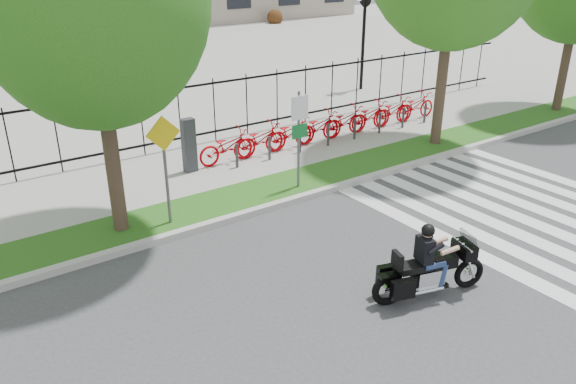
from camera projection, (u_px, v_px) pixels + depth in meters
ground at (395, 284)px, 10.63m from camera, size 120.00×120.00×0.00m
curb at (274, 206)px, 13.66m from camera, size 60.00×0.20×0.15m
grass_verge at (255, 194)px, 14.29m from camera, size 60.00×1.50×0.15m
sidewalk at (209, 166)px, 16.16m from camera, size 60.00×3.50×0.15m
plaza at (50, 69)px, 29.29m from camera, size 80.00×34.00×0.10m
crosswalk_stripes at (541, 218)px, 13.18m from camera, size 5.70×8.00×0.01m
iron_fence at (179, 116)px, 17.04m from camera, size 30.00×0.06×2.00m
lamp_post_right at (365, 16)px, 23.62m from camera, size 1.06×0.70×4.25m
bike_share_station at (330, 124)px, 18.03m from camera, size 9.99×0.86×1.50m
sign_pole_regulatory at (299, 128)px, 13.94m from camera, size 0.50×0.09×2.50m
sign_pole_warning at (165, 156)px, 12.04m from camera, size 0.78×0.09×2.49m
motorcycle_rider at (430, 267)px, 10.04m from camera, size 2.24×1.04×1.77m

